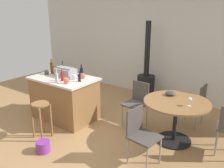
# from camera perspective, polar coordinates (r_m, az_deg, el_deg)

# --- Properties ---
(ground_plane) EXTENTS (8.80, 8.80, 0.00)m
(ground_plane) POSITION_cam_1_polar(r_m,az_deg,el_deg) (4.44, -6.63, -12.45)
(ground_plane) COLOR #A37A4C
(back_wall) EXTENTS (8.00, 0.10, 2.70)m
(back_wall) POSITION_cam_1_polar(r_m,az_deg,el_deg) (6.25, 10.53, 9.46)
(back_wall) COLOR beige
(back_wall) RESTS_ON ground_plane
(kitchen_island) EXTENTS (1.32, 0.86, 0.89)m
(kitchen_island) POSITION_cam_1_polar(r_m,az_deg,el_deg) (5.03, -11.36, -3.30)
(kitchen_island) COLOR olive
(kitchen_island) RESTS_ON ground_plane
(wooden_stool) EXTENTS (0.30, 0.30, 0.66)m
(wooden_stool) POSITION_cam_1_polar(r_m,az_deg,el_deg) (4.37, -16.74, -6.83)
(wooden_stool) COLOR olive
(wooden_stool) RESTS_ON ground_plane
(dining_table) EXTENTS (1.10, 1.10, 0.75)m
(dining_table) POSITION_cam_1_polar(r_m,az_deg,el_deg) (4.16, 15.19, -6.21)
(dining_table) COLOR black
(dining_table) RESTS_ON ground_plane
(folding_chair_near) EXTENTS (0.42, 0.42, 0.88)m
(folding_chair_near) POSITION_cam_1_polar(r_m,az_deg,el_deg) (4.59, 6.05, -4.06)
(folding_chair_near) COLOR #47423D
(folding_chair_near) RESTS_ON ground_plane
(folding_chair_far) EXTENTS (0.45, 0.45, 0.85)m
(folding_chair_far) POSITION_cam_1_polar(r_m,az_deg,el_deg) (3.54, 6.99, -11.53)
(folding_chair_far) COLOR #47423D
(folding_chair_far) RESTS_ON ground_plane
(folding_chair_right) EXTENTS (0.42, 0.42, 0.85)m
(folding_chair_right) POSITION_cam_1_polar(r_m,az_deg,el_deg) (4.86, 19.55, -4.08)
(folding_chair_right) COLOR #47423D
(folding_chair_right) RESTS_ON ground_plane
(wood_stove) EXTENTS (0.44, 0.45, 1.95)m
(wood_stove) POSITION_cam_1_polar(r_m,az_deg,el_deg) (5.98, 8.17, 0.60)
(wood_stove) COLOR black
(wood_stove) RESTS_ON ground_plane
(toolbox) EXTENTS (0.43, 0.27, 0.19)m
(toolbox) POSITION_cam_1_polar(r_m,az_deg,el_deg) (4.95, -11.14, 2.86)
(toolbox) COLOR gray
(toolbox) RESTS_ON kitchen_island
(bottle_0) EXTENTS (0.07, 0.07, 0.27)m
(bottle_0) POSITION_cam_1_polar(r_m,az_deg,el_deg) (5.20, -11.77, 3.70)
(bottle_0) COLOR #194C23
(bottle_0) RESTS_ON kitchen_island
(bottle_1) EXTENTS (0.06, 0.06, 0.20)m
(bottle_1) POSITION_cam_1_polar(r_m,az_deg,el_deg) (4.55, -7.89, 1.52)
(bottle_1) COLOR black
(bottle_1) RESTS_ON kitchen_island
(bottle_2) EXTENTS (0.06, 0.06, 0.25)m
(bottle_2) POSITION_cam_1_polar(r_m,az_deg,el_deg) (4.64, -11.88, 1.89)
(bottle_2) COLOR maroon
(bottle_2) RESTS_ON kitchen_island
(bottle_3) EXTENTS (0.07, 0.07, 0.29)m
(bottle_3) POSITION_cam_1_polar(r_m,az_deg,el_deg) (5.38, -14.35, 4.09)
(bottle_3) COLOR #603314
(bottle_3) RESTS_ON kitchen_island
(bottle_4) EXTENTS (0.07, 0.07, 0.24)m
(bottle_4) POSITION_cam_1_polar(r_m,az_deg,el_deg) (4.91, -7.37, 2.97)
(bottle_4) COLOR black
(bottle_4) RESTS_ON kitchen_island
(bottle_5) EXTENTS (0.08, 0.08, 0.25)m
(bottle_5) POSITION_cam_1_polar(r_m,az_deg,el_deg) (5.23, -14.12, 3.53)
(bottle_5) COLOR #603314
(bottle_5) RESTS_ON kitchen_island
(bottle_6) EXTENTS (0.06, 0.06, 0.26)m
(bottle_6) POSITION_cam_1_polar(r_m,az_deg,el_deg) (4.55, -13.17, 1.52)
(bottle_6) COLOR #B7B2AD
(bottle_6) RESTS_ON kitchen_island
(cup_0) EXTENTS (0.12, 0.09, 0.10)m
(cup_0) POSITION_cam_1_polar(r_m,az_deg,el_deg) (5.19, -15.50, 2.75)
(cup_0) COLOR #383838
(cup_0) RESTS_ON kitchen_island
(cup_1) EXTENTS (0.12, 0.09, 0.10)m
(cup_1) POSITION_cam_1_polar(r_m,az_deg,el_deg) (4.47, -11.00, 0.76)
(cup_1) COLOR #DB6651
(cup_1) RESTS_ON kitchen_island
(cup_2) EXTENTS (0.11, 0.07, 0.10)m
(cup_2) POSITION_cam_1_polar(r_m,az_deg,el_deg) (4.73, -7.11, 1.87)
(cup_2) COLOR #DB6651
(cup_2) RESTS_ON kitchen_island
(cup_3) EXTENTS (0.11, 0.08, 0.10)m
(cup_3) POSITION_cam_1_polar(r_m,az_deg,el_deg) (4.70, -9.12, 1.66)
(cup_3) COLOR white
(cup_3) RESTS_ON kitchen_island
(wine_glass) EXTENTS (0.07, 0.07, 0.14)m
(wine_glass) POSITION_cam_1_polar(r_m,az_deg,el_deg) (3.92, 18.25, -3.60)
(wine_glass) COLOR silver
(wine_glass) RESTS_ON dining_table
(serving_bowl) EXTENTS (0.18, 0.18, 0.07)m
(serving_bowl) POSITION_cam_1_polar(r_m,az_deg,el_deg) (4.32, 13.92, -2.20)
(serving_bowl) COLOR #383838
(serving_bowl) RESTS_ON dining_table
(plastic_bucket) EXTENTS (0.23, 0.23, 0.18)m
(plastic_bucket) POSITION_cam_1_polar(r_m,az_deg,el_deg) (4.11, -16.29, -14.27)
(plastic_bucket) COLOR purple
(plastic_bucket) RESTS_ON ground_plane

